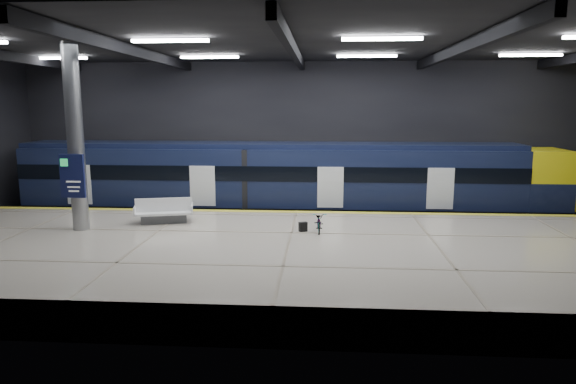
{
  "coord_description": "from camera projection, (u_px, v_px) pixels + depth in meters",
  "views": [
    {
      "loc": [
        1.15,
        -19.39,
        5.77
      ],
      "look_at": [
        -0.3,
        1.5,
        2.2
      ],
      "focal_mm": 32.0,
      "sensor_mm": 36.0,
      "label": 1
    }
  ],
  "objects": [
    {
      "name": "bicycle",
      "position": [
        319.0,
        222.0,
        19.06
      ],
      "size": [
        0.55,
        1.45,
        0.75
      ],
      "primitive_type": "imported",
      "rotation": [
        0.0,
        0.0,
        0.03
      ],
      "color": "#99999E",
      "rests_on": "platform"
    },
    {
      "name": "train",
      "position": [
        305.0,
        181.0,
        25.16
      ],
      "size": [
        29.4,
        2.84,
        3.79
      ],
      "color": "black",
      "rests_on": "ground"
    },
    {
      "name": "platform",
      "position": [
        289.0,
        259.0,
        17.57
      ],
      "size": [
        30.0,
        11.0,
        1.1
      ],
      "primitive_type": "cube",
      "color": "#BBB29E",
      "rests_on": "ground"
    },
    {
      "name": "safety_strip",
      "position": [
        297.0,
        212.0,
        22.64
      ],
      "size": [
        30.0,
        0.4,
        0.01
      ],
      "primitive_type": "cube",
      "color": "yellow",
      "rests_on": "platform"
    },
    {
      "name": "ground",
      "position": [
        293.0,
        254.0,
        20.12
      ],
      "size": [
        30.0,
        30.0,
        0.0
      ],
      "primitive_type": "plane",
      "color": "black",
      "rests_on": "ground"
    },
    {
      "name": "pannier_bag",
      "position": [
        303.0,
        227.0,
        19.13
      ],
      "size": [
        0.35,
        0.29,
        0.35
      ],
      "primitive_type": "cube",
      "rotation": [
        0.0,
        0.0,
        0.42
      ],
      "color": "black",
      "rests_on": "platform"
    },
    {
      "name": "room_shell",
      "position": [
        293.0,
        106.0,
        19.16
      ],
      "size": [
        30.1,
        16.1,
        8.05
      ],
      "color": "black",
      "rests_on": "ground"
    },
    {
      "name": "info_column",
      "position": [
        75.0,
        141.0,
        18.91
      ],
      "size": [
        0.9,
        0.78,
        6.9
      ],
      "color": "#9EA0A5",
      "rests_on": "platform"
    },
    {
      "name": "bench",
      "position": [
        164.0,
        214.0,
        20.51
      ],
      "size": [
        2.44,
        1.47,
        1.01
      ],
      "rotation": [
        0.0,
        0.0,
        0.25
      ],
      "color": "#595B60",
      "rests_on": "platform"
    },
    {
      "name": "rails",
      "position": [
        300.0,
        221.0,
        25.51
      ],
      "size": [
        30.0,
        1.52,
        0.16
      ],
      "color": "gray",
      "rests_on": "ground"
    }
  ]
}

